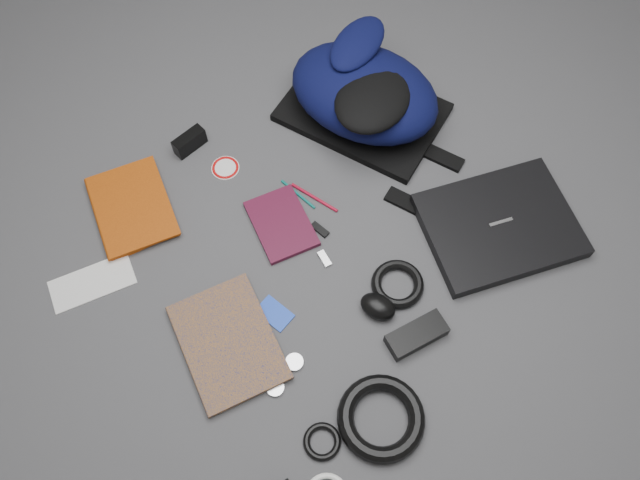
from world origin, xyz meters
TOP-DOWN VIEW (x-y plane):
  - ground at (0.00, 0.00)m, footprint 4.00×4.00m
  - backpack at (0.35, 0.27)m, footprint 0.50×0.57m
  - laptop at (0.41, -0.24)m, footprint 0.46×0.41m
  - textbook_red at (-0.44, 0.40)m, footprint 0.25×0.30m
  - comic_book at (-0.45, -0.07)m, footprint 0.27×0.33m
  - envelope at (-0.53, 0.25)m, footprint 0.23×0.14m
  - dvd_case at (-0.05, 0.10)m, footprint 0.18×0.22m
  - compact_camera at (-0.12, 0.46)m, footprint 0.10×0.05m
  - sticker_disc at (-0.07, 0.35)m, footprint 0.09×0.09m
  - pen_teal at (0.04, 0.16)m, footprint 0.03×0.13m
  - pen_red at (0.07, 0.12)m, footprint 0.06×0.14m
  - id_badge at (-0.21, -0.09)m, footprint 0.08×0.10m
  - usb_black at (0.02, 0.03)m, footprint 0.03×0.06m
  - usb_silver at (-0.02, -0.04)m, footprint 0.02×0.05m
  - mouse at (0.01, -0.23)m, footprint 0.10×0.11m
  - headphone_left at (-0.31, -0.24)m, footprint 0.05×0.05m
  - headphone_right at (-0.24, -0.22)m, footprint 0.05×0.05m
  - cable_coil at (0.09, -0.21)m, footprint 0.18×0.18m
  - power_brick at (0.04, -0.35)m, footprint 0.16×0.08m
  - power_cord_coil at (-0.16, -0.45)m, footprint 0.22×0.22m
  - earbud_coil at (-0.29, -0.41)m, footprint 0.11×0.11m

SIDE VIEW (x-z plane):
  - ground at x=0.00m, z-range 0.00..0.00m
  - sticker_disc at x=-0.07m, z-range 0.00..0.00m
  - envelope at x=-0.53m, z-range 0.00..0.00m
  - id_badge at x=-0.21m, z-range 0.00..0.00m
  - pen_teal at x=0.04m, z-range 0.00..0.01m
  - pen_red at x=0.07m, z-range 0.00..0.01m
  - usb_silver at x=-0.02m, z-range 0.00..0.01m
  - usb_black at x=0.02m, z-range 0.00..0.01m
  - headphone_left at x=-0.31m, z-range 0.00..0.01m
  - headphone_right at x=-0.24m, z-range 0.00..0.01m
  - dvd_case at x=-0.05m, z-range 0.00..0.02m
  - earbud_coil at x=-0.29m, z-range 0.00..0.02m
  - comic_book at x=-0.45m, z-range 0.00..0.02m
  - cable_coil at x=0.09m, z-range 0.00..0.03m
  - textbook_red at x=-0.44m, z-range 0.00..0.03m
  - power_brick at x=0.04m, z-range 0.00..0.04m
  - laptop at x=0.41m, z-range 0.00..0.04m
  - power_cord_coil at x=-0.16m, z-range 0.00..0.04m
  - mouse at x=0.01m, z-range 0.00..0.05m
  - compact_camera at x=-0.12m, z-range 0.00..0.05m
  - backpack at x=0.35m, z-range 0.00..0.20m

